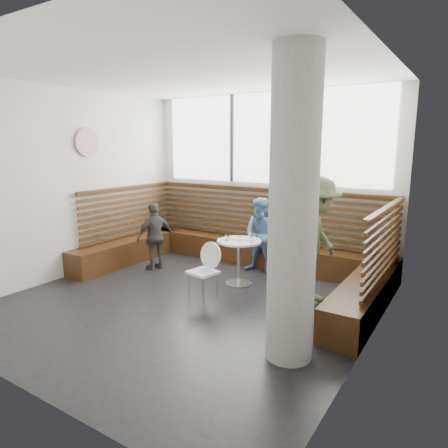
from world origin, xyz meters
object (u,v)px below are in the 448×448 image
Objects in this scene: child_back at (262,236)px; child_left at (155,236)px; adult_man at (316,241)px; cafe_chair at (205,266)px; cafe_table at (239,253)px; concrete_column at (293,211)px.

child_back is 1.10× the size of child_left.
cafe_chair is at bearing 116.54° from adult_man.
adult_man is (1.31, -0.10, 0.38)m from cafe_table.
concrete_column is 4.32× the size of cafe_table.
concrete_column is at bearing -168.03° from adult_man.
child_back is (0.14, 1.54, 0.18)m from cafe_chair.
cafe_table is at bearing 133.76° from concrete_column.
child_back is (0.02, 0.76, 0.14)m from cafe_table.
cafe_chair is 1.55m from child_back.
cafe_table is at bearing -93.64° from child_back.
adult_man is at bearing -4.36° from cafe_table.
child_left reaches higher than cafe_chair.
cafe_table is at bearing 91.50° from cafe_chair.
concrete_column reaches higher than child_back.
concrete_column reaches higher than cafe_table.
child_left is at bearing -176.32° from cafe_table.
adult_man reaches higher than cafe_table.
cafe_chair reaches higher than cafe_table.
child_left reaches higher than cafe_table.
adult_man reaches higher than cafe_chair.
adult_man is 3.04m from child_left.
adult_man is 1.36× the size of child_back.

